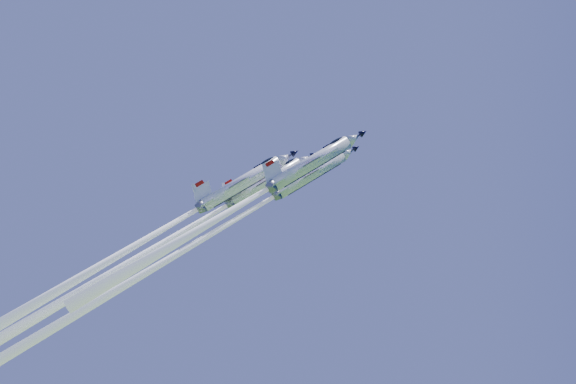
% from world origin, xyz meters
% --- Properties ---
extents(jet_lead, '(46.05, 20.69, 44.30)m').
position_xyz_m(jet_lead, '(-15.11, -3.17, 86.58)').
color(jet_lead, white).
extents(jet_left, '(42.57, 19.45, 40.07)m').
position_xyz_m(jet_left, '(-20.11, 1.16, 88.53)').
color(jet_left, white).
extents(jet_right, '(33.91, 15.87, 30.92)m').
position_xyz_m(jet_right, '(-5.62, -8.57, 91.36)').
color(jet_right, white).
extents(jet_slot, '(43.61, 19.97, 40.96)m').
position_xyz_m(jet_slot, '(-22.30, -5.53, 86.85)').
color(jet_slot, white).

